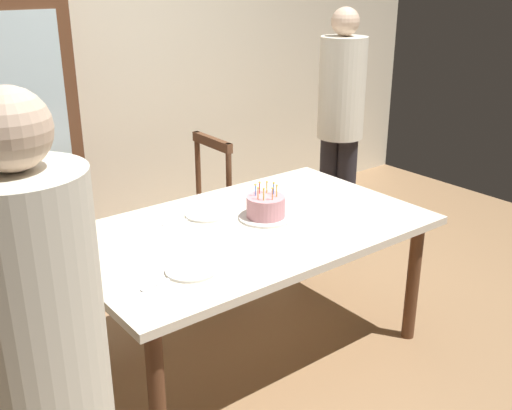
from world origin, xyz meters
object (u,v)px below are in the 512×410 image
Objects in this scene: plate_near_celebrant at (191,270)px; plate_far_side at (206,214)px; birthday_cake at (266,208)px; person_guest at (341,116)px; dining_table at (248,240)px; person_celebrant at (46,375)px; chair_spindle_back at (192,216)px.

plate_near_celebrant is 0.63m from plate_far_side.
birthday_cake is 1.27× the size of plate_far_side.
dining_table is at bearing -152.48° from person_guest.
person_celebrant is (-1.45, -0.91, 0.18)m from birthday_cake.
plate_near_celebrant is 0.23× the size of chair_spindle_back.
person_guest is at bearing 17.71° from plate_far_side.
chair_spindle_back is 2.38m from person_celebrant.
person_celebrant is 3.11m from person_guest.
chair_spindle_back reaches higher than plate_far_side.
person_guest is (1.15, -0.16, 0.52)m from chair_spindle_back.
chair_spindle_back reaches higher than dining_table.
dining_table is at bearing -170.05° from birthday_cake.
chair_spindle_back is (0.69, 1.10, -0.28)m from plate_near_celebrant.
chair_spindle_back is 0.56× the size of person_guest.
birthday_cake is 1.73m from person_celebrant.
dining_table is 0.91m from chair_spindle_back.
person_celebrant is at bearing -149.14° from person_guest.
chair_spindle_back is (0.07, 0.84, -0.33)m from birthday_cake.
person_celebrant is at bearing -137.33° from plate_far_side.
plate_far_side reaches higher than dining_table.
plate_far_side is at bearing 135.01° from birthday_cake.
birthday_cake is at bearing 9.95° from dining_table.
person_celebrant is at bearing -142.04° from plate_near_celebrant.
birthday_cake is at bearing 23.22° from plate_near_celebrant.
chair_spindle_back is at bearing 85.32° from birthday_cake.
chair_spindle_back is (0.29, 0.62, -0.28)m from plate_far_side.
plate_far_side is at bearing -162.29° from person_guest.
person_guest is at bearing 30.86° from person_celebrant.
plate_far_side is at bearing 110.09° from dining_table.
plate_far_side is 0.74m from chair_spindle_back.
plate_far_side is 0.13× the size of person_guest.
dining_table is at bearing 26.44° from plate_near_celebrant.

